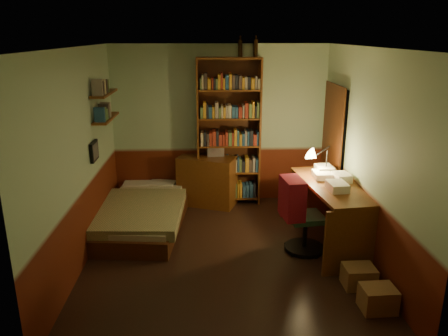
{
  "coord_description": "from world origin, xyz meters",
  "views": [
    {
      "loc": [
        -0.22,
        -5.08,
        2.75
      ],
      "look_at": [
        0.0,
        0.25,
        1.1
      ],
      "focal_mm": 35.0,
      "sensor_mm": 36.0,
      "label": 1
    }
  ],
  "objects_px": {
    "dresser": "(207,181)",
    "cardboard_box_b": "(359,276)",
    "mini_stereo": "(215,151)",
    "desk_lamp": "(327,151)",
    "bed": "(142,205)",
    "cardboard_box_a": "(378,299)",
    "bookshelf": "(229,133)",
    "desk": "(331,214)",
    "office_chair": "(306,219)"
  },
  "relations": [
    {
      "from": "mini_stereo",
      "to": "cardboard_box_a",
      "type": "relative_size",
      "value": 0.8
    },
    {
      "from": "dresser",
      "to": "cardboard_box_b",
      "type": "height_order",
      "value": "dresser"
    },
    {
      "from": "desk",
      "to": "cardboard_box_b",
      "type": "distance_m",
      "value": 1.09
    },
    {
      "from": "bookshelf",
      "to": "cardboard_box_a",
      "type": "height_order",
      "value": "bookshelf"
    },
    {
      "from": "dresser",
      "to": "cardboard_box_b",
      "type": "xyz_separation_m",
      "value": [
        1.7,
        -2.57,
        -0.29
      ]
    },
    {
      "from": "mini_stereo",
      "to": "desk_lamp",
      "type": "height_order",
      "value": "desk_lamp"
    },
    {
      "from": "mini_stereo",
      "to": "cardboard_box_a",
      "type": "bearing_deg",
      "value": -69.18
    },
    {
      "from": "cardboard_box_a",
      "to": "mini_stereo",
      "type": "bearing_deg",
      "value": 117.16
    },
    {
      "from": "office_chair",
      "to": "cardboard_box_a",
      "type": "bearing_deg",
      "value": -77.6
    },
    {
      "from": "dresser",
      "to": "office_chair",
      "type": "xyz_separation_m",
      "value": [
        1.27,
        -1.69,
        0.04
      ]
    },
    {
      "from": "mini_stereo",
      "to": "cardboard_box_b",
      "type": "xyz_separation_m",
      "value": [
        1.56,
        -2.69,
        -0.77
      ]
    },
    {
      "from": "dresser",
      "to": "cardboard_box_b",
      "type": "distance_m",
      "value": 3.09
    },
    {
      "from": "bed",
      "to": "cardboard_box_a",
      "type": "distance_m",
      "value": 3.52
    },
    {
      "from": "bookshelf",
      "to": "office_chair",
      "type": "relative_size",
      "value": 2.7
    },
    {
      "from": "bed",
      "to": "office_chair",
      "type": "height_order",
      "value": "office_chair"
    },
    {
      "from": "bed",
      "to": "office_chair",
      "type": "distance_m",
      "value": 2.42
    },
    {
      "from": "mini_stereo",
      "to": "bed",
      "type": "bearing_deg",
      "value": -146.67
    },
    {
      "from": "mini_stereo",
      "to": "cardboard_box_a",
      "type": "distance_m",
      "value": 3.61
    },
    {
      "from": "cardboard_box_b",
      "to": "bookshelf",
      "type": "bearing_deg",
      "value": 116.81
    },
    {
      "from": "desk_lamp",
      "to": "office_chair",
      "type": "relative_size",
      "value": 0.75
    },
    {
      "from": "mini_stereo",
      "to": "cardboard_box_a",
      "type": "xyz_separation_m",
      "value": [
        1.61,
        -3.14,
        -0.76
      ]
    },
    {
      "from": "desk",
      "to": "desk_lamp",
      "type": "height_order",
      "value": "desk_lamp"
    },
    {
      "from": "mini_stereo",
      "to": "bookshelf",
      "type": "bearing_deg",
      "value": -16.5
    },
    {
      "from": "bed",
      "to": "cardboard_box_b",
      "type": "xyz_separation_m",
      "value": [
        2.67,
        -1.77,
        -0.19
      ]
    },
    {
      "from": "bookshelf",
      "to": "office_chair",
      "type": "distance_m",
      "value": 2.13
    },
    {
      "from": "bookshelf",
      "to": "desk",
      "type": "bearing_deg",
      "value": -51.63
    },
    {
      "from": "bed",
      "to": "cardboard_box_b",
      "type": "height_order",
      "value": "bed"
    },
    {
      "from": "bed",
      "to": "cardboard_box_b",
      "type": "distance_m",
      "value": 3.21
    },
    {
      "from": "bed",
      "to": "bookshelf",
      "type": "bearing_deg",
      "value": 39.04
    },
    {
      "from": "cardboard_box_a",
      "to": "cardboard_box_b",
      "type": "bearing_deg",
      "value": 96.01
    },
    {
      "from": "desk",
      "to": "mini_stereo",
      "type": "bearing_deg",
      "value": 125.83
    },
    {
      "from": "office_chair",
      "to": "cardboard_box_a",
      "type": "height_order",
      "value": "office_chair"
    },
    {
      "from": "office_chair",
      "to": "cardboard_box_b",
      "type": "bearing_deg",
      "value": -71.38
    },
    {
      "from": "cardboard_box_b",
      "to": "desk_lamp",
      "type": "bearing_deg",
      "value": 91.59
    },
    {
      "from": "dresser",
      "to": "desk",
      "type": "bearing_deg",
      "value": -22.16
    },
    {
      "from": "desk_lamp",
      "to": "cardboard_box_b",
      "type": "distance_m",
      "value": 1.81
    },
    {
      "from": "dresser",
      "to": "mini_stereo",
      "type": "height_order",
      "value": "mini_stereo"
    },
    {
      "from": "cardboard_box_b",
      "to": "bed",
      "type": "bearing_deg",
      "value": 146.45
    },
    {
      "from": "bed",
      "to": "cardboard_box_b",
      "type": "relative_size",
      "value": 6.12
    },
    {
      "from": "bookshelf",
      "to": "cardboard_box_b",
      "type": "xyz_separation_m",
      "value": [
        1.34,
        -2.65,
        -1.08
      ]
    },
    {
      "from": "desk_lamp",
      "to": "dresser",
      "type": "bearing_deg",
      "value": 165.2
    },
    {
      "from": "dresser",
      "to": "bookshelf",
      "type": "xyz_separation_m",
      "value": [
        0.36,
        0.09,
        0.79
      ]
    },
    {
      "from": "bed",
      "to": "cardboard_box_a",
      "type": "height_order",
      "value": "bed"
    },
    {
      "from": "office_chair",
      "to": "desk_lamp",
      "type": "bearing_deg",
      "value": 49.25
    },
    {
      "from": "mini_stereo",
      "to": "desk",
      "type": "bearing_deg",
      "value": -53.6
    },
    {
      "from": "bookshelf",
      "to": "cardboard_box_b",
      "type": "distance_m",
      "value": 3.16
    },
    {
      "from": "dresser",
      "to": "office_chair",
      "type": "distance_m",
      "value": 2.11
    },
    {
      "from": "mini_stereo",
      "to": "office_chair",
      "type": "bearing_deg",
      "value": -64.22
    },
    {
      "from": "mini_stereo",
      "to": "desk_lamp",
      "type": "bearing_deg",
      "value": -45.29
    },
    {
      "from": "bookshelf",
      "to": "cardboard_box_a",
      "type": "bearing_deg",
      "value": -66.46
    }
  ]
}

